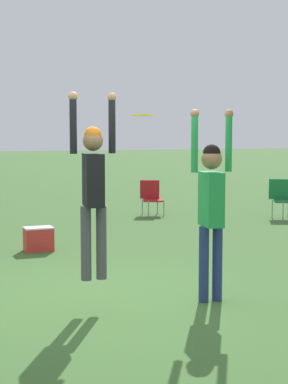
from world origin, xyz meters
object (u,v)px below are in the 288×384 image
(cooler_box, at_px, (39,239))
(person_defending, at_px, (211,199))
(camping_chair_0, at_px, (151,196))
(camping_chair_2, at_px, (283,196))
(person_jumping, at_px, (93,181))
(frisbee, at_px, (143,115))

(cooler_box, bearing_deg, person_defending, -73.13)
(camping_chair_0, bearing_deg, cooler_box, 67.27)
(person_defending, distance_m, camping_chair_2, 7.81)
(person_jumping, relative_size, camping_chair_2, 2.30)
(person_jumping, height_order, frisbee, person_jumping)
(cooler_box, bearing_deg, frisbee, -84.58)
(person_jumping, distance_m, person_defending, 1.42)
(person_jumping, distance_m, cooler_box, 3.98)
(person_jumping, distance_m, frisbee, 0.93)
(frisbee, bearing_deg, person_defending, -5.40)
(person_jumping, distance_m, camping_chair_0, 8.41)
(person_jumping, height_order, cooler_box, person_jumping)
(person_defending, xyz_separation_m, camping_chair_2, (5.01, 5.95, -0.70))
(person_defending, bearing_deg, camping_chair_2, 148.39)
(camping_chair_2, height_order, cooler_box, camping_chair_2)
(frisbee, distance_m, cooler_box, 4.39)
(person_defending, distance_m, camping_chair_0, 8.05)
(camping_chair_0, distance_m, camping_chair_2, 3.13)
(camping_chair_0, bearing_deg, frisbee, 88.49)
(frisbee, height_order, camping_chair_2, frisbee)
(camping_chair_2, bearing_deg, cooler_box, 46.42)
(camping_chair_0, relative_size, cooler_box, 1.75)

